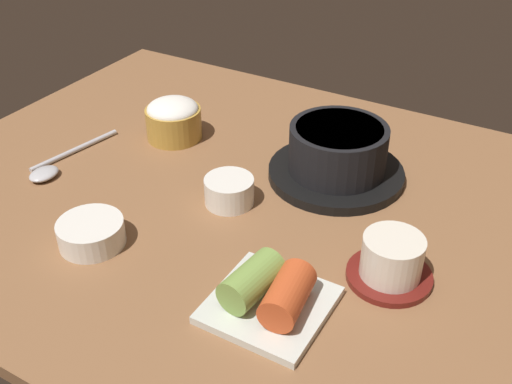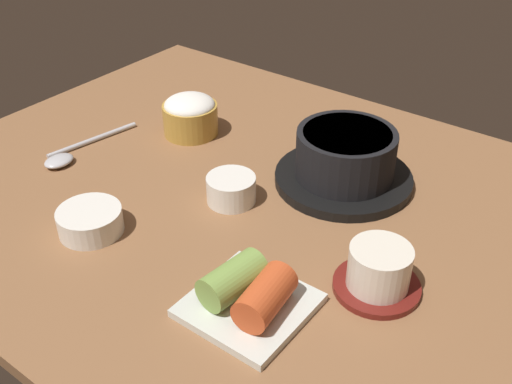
{
  "view_description": "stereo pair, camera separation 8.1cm",
  "coord_description": "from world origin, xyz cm",
  "views": [
    {
      "loc": [
        35.58,
        -60.09,
        50.34
      ],
      "look_at": [
        2.0,
        -2.0,
        5.0
      ],
      "focal_mm": 42.48,
      "sensor_mm": 36.0,
      "label": 1
    },
    {
      "loc": [
        42.32,
        -55.63,
        50.34
      ],
      "look_at": [
        2.0,
        -2.0,
        5.0
      ],
      "focal_mm": 42.48,
      "sensor_mm": 36.0,
      "label": 2
    }
  ],
  "objects": [
    {
      "name": "rice_bowl",
      "position": [
        -19.89,
        9.16,
        5.44
      ],
      "size": [
        9.01,
        9.01,
        6.69
      ],
      "color": "#B78C38",
      "rests_on": "dining_table"
    },
    {
      "name": "kimchi_plate",
      "position": [
        12.61,
        -17.42,
        4.09
      ],
      "size": [
        12.63,
        12.63,
        5.14
      ],
      "color": "silver",
      "rests_on": "dining_table"
    },
    {
      "name": "tea_cup_with_saucer",
      "position": [
        22.41,
        -6.08,
        4.74
      ],
      "size": [
        10.12,
        10.12,
        5.84
      ],
      "color": "maroon",
      "rests_on": "dining_table"
    },
    {
      "name": "dining_table",
      "position": [
        0.0,
        0.0,
        1.0
      ],
      "size": [
        100.0,
        76.0,
        2.0
      ],
      "primitive_type": "cube",
      "color": "brown",
      "rests_on": "ground"
    },
    {
      "name": "spoon",
      "position": [
        -29.62,
        -8.02,
        2.62
      ],
      "size": [
        5.08,
        18.11,
        1.35
      ],
      "color": "#B7B7BC",
      "rests_on": "dining_table"
    },
    {
      "name": "side_bowl_near",
      "position": [
        -12.32,
        -18.54,
        3.75
      ],
      "size": [
        8.38,
        8.38,
        3.25
      ],
      "color": "white",
      "rests_on": "dining_table"
    },
    {
      "name": "stone_pot",
      "position": [
        8.01,
        11.14,
        5.84
      ],
      "size": [
        19.93,
        19.93,
        8.29
      ],
      "color": "black",
      "rests_on": "dining_table"
    },
    {
      "name": "banchan_cup_center",
      "position": [
        -2.14,
        -2.21,
        4.03
      ],
      "size": [
        6.87,
        6.87,
        3.8
      ],
      "color": "white",
      "rests_on": "dining_table"
    }
  ]
}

